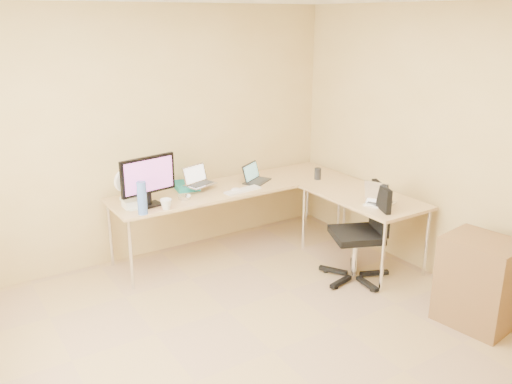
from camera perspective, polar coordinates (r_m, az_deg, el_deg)
floor at (r=4.34m, az=1.79°, el=-16.56°), size 4.50×4.50×0.00m
wall_back at (r=5.69m, az=-11.04°, el=5.95°), size 4.50×0.00×4.50m
wall_right at (r=5.20m, az=21.47°, el=3.88°), size 0.00×4.50×4.50m
desk_main at (r=5.91m, az=-2.50°, el=-2.74°), size 2.65×0.70×0.73m
desk_return at (r=5.71m, az=11.16°, el=-3.82°), size 0.70×1.30×0.73m
monitor at (r=5.21m, az=-11.36°, el=1.12°), size 0.60×0.28×0.49m
book_stack at (r=5.75m, az=-7.44°, el=0.67°), size 0.29×0.36×0.05m
laptop_center at (r=5.64m, az=-5.98°, el=1.72°), size 0.37×0.32×0.20m
laptop_black at (r=5.90m, az=0.11°, el=2.04°), size 0.40×0.37×0.21m
keyboard at (r=5.61m, az=-1.42°, el=0.19°), size 0.42×0.16×0.02m
mouse at (r=5.60m, az=-2.19°, el=0.27°), size 0.12×0.09×0.04m
mug at (r=5.14m, az=-9.52°, el=-1.28°), size 0.12×0.12×0.10m
cd_stack at (r=5.42m, az=-7.61°, el=-0.57°), size 0.15×0.15×0.03m
water_bottle at (r=5.03m, az=-12.00°, el=-0.62°), size 0.11×0.11×0.31m
papers at (r=5.34m, az=-12.52°, el=-1.27°), size 0.26×0.35×0.01m
white_box at (r=5.27m, az=-12.83°, el=-1.16°), size 0.20×0.15×0.07m
desk_fan at (r=5.48m, az=-13.87°, el=0.66°), size 0.28×0.28×0.28m
black_cup at (r=6.04m, az=6.57°, el=1.94°), size 0.09×0.09×0.13m
laptop_return at (r=5.34m, az=13.10°, el=-0.20°), size 0.38×0.34×0.20m
office_chair at (r=5.27m, az=10.61°, el=-4.14°), size 0.77×0.77×0.97m
cabinet at (r=4.87m, az=22.53°, el=-8.99°), size 0.54×0.63×0.79m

